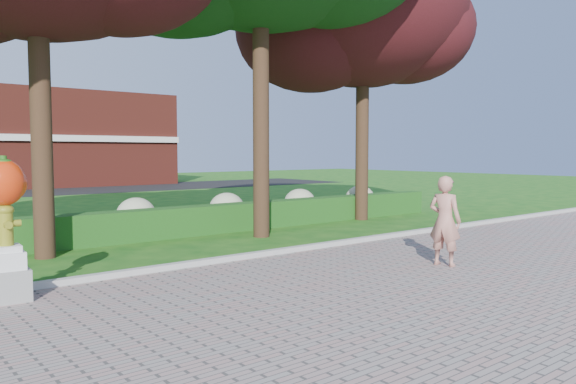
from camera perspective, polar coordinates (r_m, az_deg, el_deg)
name	(u,v)px	position (r m, az deg, el deg)	size (l,w,h in m)	color
ground	(290,298)	(9.03, 0.17, -10.74)	(100.00, 100.00, 0.00)	#145114
walkway	(535,375)	(6.59, 23.82, -16.61)	(40.00, 14.00, 0.04)	gray
curb	(195,264)	(11.44, -9.47, -7.25)	(40.00, 0.18, 0.15)	#ADADA5
lawn_hedge	(116,227)	(14.95, -17.11, -3.45)	(24.00, 0.70, 0.80)	#204313
hydrangea_row	(121,216)	(16.07, -16.57, -2.39)	(20.10, 1.10, 0.99)	#ABAE85
building_right	(75,140)	(42.95, -20.83, 4.99)	(12.00, 8.00, 6.40)	maroon
tree_far_right	(360,13)	(19.84, 7.28, 17.61)	(7.88, 6.72, 10.21)	black
hydrant_sculpture	(6,224)	(9.53, -26.76, -2.96)	(0.65, 0.64, 2.22)	gray
woman	(445,221)	(11.63, 15.65, -2.83)	(0.66, 0.43, 1.81)	tan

